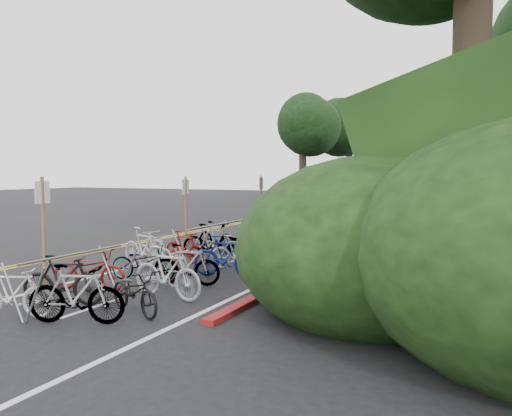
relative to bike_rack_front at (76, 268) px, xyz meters
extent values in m
plane|color=black|center=(-2.79, 2.08, -0.77)|extent=(120.00, 120.00, 0.00)
cube|color=gold|center=(-4.94, 12.08, -0.76)|extent=(0.12, 80.00, 0.01)
cube|color=gold|center=(-4.64, 12.08, -0.76)|extent=(0.12, 80.00, 0.01)
cube|color=silver|center=(-1.79, 12.08, -0.76)|extent=(0.12, 80.00, 0.01)
cube|color=silver|center=(2.41, 12.08, -0.76)|extent=(0.12, 80.00, 0.01)
cube|color=silver|center=(0.31, 0.08, -0.76)|extent=(0.10, 1.60, 0.01)
cube|color=silver|center=(0.31, 6.08, -0.76)|extent=(0.10, 1.60, 0.01)
cube|color=silver|center=(0.31, 12.08, -0.76)|extent=(0.10, 1.60, 0.01)
cube|color=silver|center=(0.31, 18.08, -0.76)|extent=(0.10, 1.60, 0.01)
cube|color=silver|center=(0.31, 24.08, -0.76)|extent=(0.10, 1.60, 0.01)
cube|color=silver|center=(0.31, 30.08, -0.76)|extent=(0.10, 1.60, 0.01)
cube|color=silver|center=(0.31, 36.08, -0.76)|extent=(0.10, 1.60, 0.01)
cube|color=maroon|center=(2.91, 14.08, -0.72)|extent=(0.25, 28.00, 0.10)
cube|color=#382819|center=(3.61, 24.08, -0.69)|extent=(1.40, 44.00, 0.16)
ellipsoid|color=#284C19|center=(4.41, 5.08, 0.27)|extent=(2.00, 2.80, 1.60)
ellipsoid|color=#284C19|center=(5.21, 10.08, 0.78)|extent=(2.60, 3.64, 2.08)
ellipsoid|color=#284C19|center=(6.41, 16.08, 1.22)|extent=(2.20, 3.08, 1.76)
ellipsoid|color=#284C19|center=(5.01, 22.08, 0.79)|extent=(3.00, 4.20, 2.40)
ellipsoid|color=#284C19|center=(5.71, 28.08, 0.96)|extent=(2.40, 3.36, 1.92)
ellipsoid|color=#284C19|center=(7.01, 32.08, 1.64)|extent=(2.80, 3.92, 2.24)
ellipsoid|color=#284C19|center=(4.21, 8.08, 0.13)|extent=(1.80, 2.52, 1.44)
ellipsoid|color=#284C19|center=(7.21, 20.08, 1.83)|extent=(3.20, 4.48, 2.56)
ellipsoid|color=black|center=(5.21, 2.58, 0.44)|extent=(5.28, 6.16, 3.52)
cylinder|color=#2D2319|center=(6.71, 5.08, 3.36)|extent=(0.81, 0.81, 5.85)
cylinder|color=#2D2319|center=(-11.79, 44.08, 2.16)|extent=(0.81, 0.81, 5.85)
ellipsoid|color=black|center=(-11.79, 44.08, 7.48)|extent=(8.00, 8.00, 7.60)
cylinder|color=#2D2319|center=(-8.79, 52.08, 1.93)|extent=(0.79, 0.79, 5.40)
ellipsoid|color=black|center=(-8.79, 52.08, 6.73)|extent=(7.00, 7.00, 6.65)
cylinder|color=gray|center=(0.00, 0.00, 0.27)|extent=(0.05, 2.59, 0.05)
cylinder|color=gray|center=(-0.28, -1.19, -0.25)|extent=(0.53, 0.04, 1.03)
cylinder|color=gray|center=(0.28, -1.19, -0.25)|extent=(0.53, 0.04, 1.03)
cylinder|color=gray|center=(-0.28, 1.19, -0.25)|extent=(0.53, 0.04, 1.03)
cylinder|color=gray|center=(0.28, 1.19, -0.25)|extent=(0.53, 0.04, 1.03)
cylinder|color=gray|center=(0.21, 5.08, 0.38)|extent=(0.05, 3.00, 0.05)
cylinder|color=gray|center=(-0.07, 3.68, -0.19)|extent=(0.58, 0.04, 1.13)
cylinder|color=gray|center=(0.49, 3.68, -0.19)|extent=(0.58, 0.04, 1.13)
cylinder|color=gray|center=(-0.07, 6.48, -0.19)|extent=(0.58, 0.04, 1.13)
cylinder|color=gray|center=(0.49, 6.48, -0.19)|extent=(0.58, 0.04, 1.13)
cylinder|color=gray|center=(0.21, 10.08, 0.38)|extent=(0.05, 3.00, 0.05)
cylinder|color=gray|center=(-0.07, 8.68, -0.19)|extent=(0.58, 0.04, 1.13)
cylinder|color=gray|center=(0.49, 8.68, -0.19)|extent=(0.58, 0.04, 1.13)
cylinder|color=gray|center=(-0.07, 11.48, -0.19)|extent=(0.58, 0.04, 1.13)
cylinder|color=gray|center=(0.49, 11.48, -0.19)|extent=(0.58, 0.04, 1.13)
cylinder|color=gray|center=(0.21, 15.08, 0.38)|extent=(0.05, 3.00, 0.05)
cylinder|color=gray|center=(-0.07, 13.68, -0.19)|extent=(0.58, 0.04, 1.13)
cylinder|color=gray|center=(0.49, 13.68, -0.19)|extent=(0.58, 0.04, 1.13)
cylinder|color=gray|center=(-0.07, 16.48, -0.19)|extent=(0.58, 0.04, 1.13)
cylinder|color=gray|center=(0.49, 16.48, -0.19)|extent=(0.58, 0.04, 1.13)
cylinder|color=gray|center=(0.21, 20.08, 0.38)|extent=(0.05, 3.00, 0.05)
cylinder|color=gray|center=(-0.07, 18.68, -0.19)|extent=(0.58, 0.04, 1.13)
cylinder|color=gray|center=(0.49, 18.68, -0.19)|extent=(0.58, 0.04, 1.13)
cylinder|color=gray|center=(-0.07, 21.48, -0.19)|extent=(0.58, 0.04, 1.13)
cylinder|color=gray|center=(0.49, 21.48, -0.19)|extent=(0.58, 0.04, 1.13)
cylinder|color=gray|center=(0.21, 25.08, 0.38)|extent=(0.05, 3.00, 0.05)
cylinder|color=gray|center=(-0.07, 23.68, -0.19)|extent=(0.58, 0.04, 1.13)
cylinder|color=gray|center=(0.49, 23.68, -0.19)|extent=(0.58, 0.04, 1.13)
cylinder|color=gray|center=(-0.07, 26.48, -0.19)|extent=(0.58, 0.04, 1.13)
cylinder|color=gray|center=(0.49, 26.48, -0.19)|extent=(0.58, 0.04, 1.13)
cylinder|color=brown|center=(-1.85, 0.87, 0.50)|extent=(0.08, 0.08, 2.53)
cube|color=silver|center=(-1.85, 0.87, 1.41)|extent=(0.02, 0.40, 0.50)
cylinder|color=brown|center=(-2.19, 7.08, 0.48)|extent=(0.08, 0.08, 2.50)
cube|color=silver|center=(-2.19, 7.08, 1.38)|extent=(0.02, 0.40, 0.50)
cylinder|color=brown|center=(-2.19, 13.08, 0.48)|extent=(0.08, 0.08, 2.50)
cube|color=silver|center=(-2.19, 13.08, 1.38)|extent=(0.02, 0.40, 0.50)
cylinder|color=brown|center=(-2.19, 19.08, 0.48)|extent=(0.08, 0.08, 2.50)
cube|color=silver|center=(-2.19, 19.08, 1.38)|extent=(0.02, 0.40, 0.50)
cylinder|color=brown|center=(-2.19, 25.08, 0.48)|extent=(0.08, 0.08, 2.50)
cube|color=silver|center=(-2.19, 25.08, 1.38)|extent=(0.02, 0.40, 0.50)
imported|color=#9E9EA3|center=(-1.27, 3.66, -0.20)|extent=(1.09, 1.96, 1.13)
imported|color=beige|center=(-0.47, -1.05, -0.30)|extent=(0.98, 1.60, 0.93)
imported|color=slate|center=(0.81, -0.79, -0.25)|extent=(1.07, 1.78, 1.04)
imported|color=black|center=(-0.35, 0.01, -0.26)|extent=(1.04, 1.74, 1.01)
imported|color=black|center=(1.32, 0.14, -0.35)|extent=(1.11, 1.69, 0.84)
imported|color=maroon|center=(-0.81, 1.18, -0.30)|extent=(0.98, 1.86, 0.93)
imported|color=#9E9EA3|center=(1.20, 1.31, -0.22)|extent=(0.74, 1.86, 1.09)
imported|color=slate|center=(-0.38, 2.53, -0.33)|extent=(0.91, 1.75, 0.87)
imported|color=slate|center=(0.86, 2.53, -0.29)|extent=(0.90, 1.66, 0.96)
imported|color=beige|center=(-0.96, 3.72, -0.27)|extent=(0.97, 1.71, 0.99)
imported|color=navy|center=(1.22, 3.79, -0.24)|extent=(0.87, 1.81, 1.05)
imported|color=maroon|center=(-0.69, 4.73, -0.28)|extent=(0.86, 1.67, 0.97)
imported|color=#9E9EA3|center=(1.02, 4.76, -0.30)|extent=(0.73, 1.60, 0.93)
imported|color=slate|center=(-0.59, 6.06, -0.24)|extent=(1.08, 1.81, 1.05)
imported|color=slate|center=(0.89, 6.07, -0.24)|extent=(0.54, 1.77, 1.06)
imported|color=slate|center=(-1.01, 7.09, -0.26)|extent=(0.96, 1.75, 1.01)
camera|label=1|loc=(7.30, -7.07, 1.84)|focal=35.00mm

